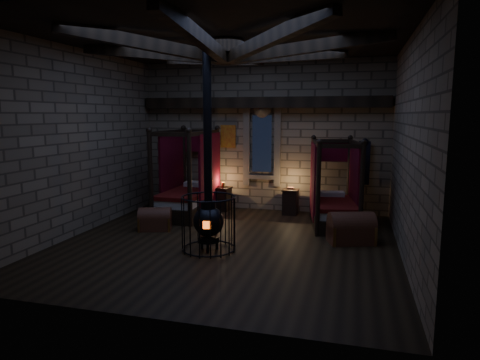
% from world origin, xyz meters
% --- Properties ---
extents(room, '(7.02, 7.02, 4.29)m').
position_xyz_m(room, '(-0.00, 0.09, 3.74)').
color(room, black).
rests_on(room, ground).
extents(bed_left, '(1.20, 2.22, 2.30)m').
position_xyz_m(bed_left, '(-1.79, 2.29, 0.57)').
color(bed_left, black).
rests_on(bed_left, ground).
extents(bed_right, '(1.36, 2.14, 2.09)m').
position_xyz_m(bed_right, '(2.10, 2.18, 0.52)').
color(bed_right, black).
rests_on(bed_right, ground).
extents(trunk_left, '(0.86, 0.69, 0.55)m').
position_xyz_m(trunk_left, '(-1.97, 0.62, 0.24)').
color(trunk_left, '#582C1B').
rests_on(trunk_left, ground).
extents(trunk_right, '(1.07, 0.86, 0.69)m').
position_xyz_m(trunk_right, '(2.54, 0.76, 0.30)').
color(trunk_right, '#582C1B').
rests_on(trunk_right, ground).
extents(nightstand_left, '(0.48, 0.46, 0.82)m').
position_xyz_m(nightstand_left, '(-1.03, 3.05, 0.35)').
color(nightstand_left, black).
rests_on(nightstand_left, ground).
extents(nightstand_right, '(0.45, 0.43, 0.76)m').
position_xyz_m(nightstand_right, '(0.90, 3.04, 0.36)').
color(nightstand_right, black).
rests_on(nightstand_right, ground).
extents(stove, '(1.09, 1.09, 4.05)m').
position_xyz_m(stove, '(-0.22, -0.53, 0.65)').
color(stove, black).
rests_on(stove, ground).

